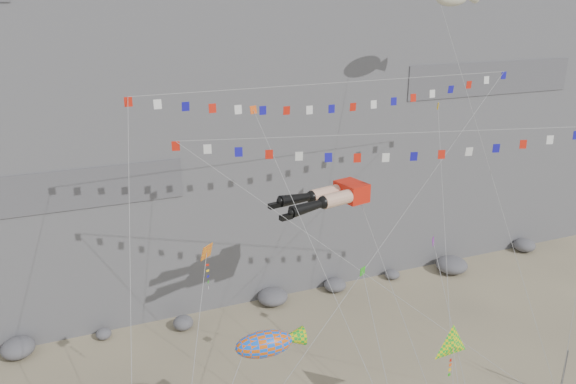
# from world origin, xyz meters

# --- Properties ---
(talus_boulders) EXTENTS (60.00, 3.00, 1.20)m
(talus_boulders) POSITION_xyz_m (0.00, 17.00, 0.60)
(talus_boulders) COLOR #5D5D62
(talus_boulders) RESTS_ON ground
(anchor_pole_right) EXTENTS (0.12, 0.12, 3.65)m
(anchor_pole_right) POSITION_xyz_m (13.27, -1.48, 1.83)
(anchor_pole_right) COLOR slate
(anchor_pole_right) RESTS_ON ground
(legs_kite) EXTENTS (7.04, 16.65, 20.10)m
(legs_kite) POSITION_xyz_m (0.32, 7.31, 12.95)
(legs_kite) COLOR red
(legs_kite) RESTS_ON ground
(flag_banner_upper) EXTENTS (30.73, 14.51, 29.51)m
(flag_banner_upper) POSITION_xyz_m (2.33, 9.75, 19.76)
(flag_banner_upper) COLOR red
(flag_banner_upper) RESTS_ON ground
(flag_banner_lower) EXTENTS (25.77, 10.25, 20.57)m
(flag_banner_lower) POSITION_xyz_m (3.72, 4.70, 17.37)
(flag_banner_lower) COLOR red
(flag_banner_lower) RESTS_ON ground
(harlequin_kite) EXTENTS (5.19, 8.31, 15.09)m
(harlequin_kite) POSITION_xyz_m (-8.82, 3.12, 12.47)
(harlequin_kite) COLOR red
(harlequin_kite) RESTS_ON ground
(fish_windsock) EXTENTS (8.92, 5.12, 11.80)m
(fish_windsock) POSITION_xyz_m (-6.97, -0.38, 8.66)
(fish_windsock) COLOR #E4590B
(fish_windsock) RESTS_ON ground
(delta_kite) EXTENTS (4.39, 7.47, 10.09)m
(delta_kite) POSITION_xyz_m (3.80, -1.64, 6.56)
(delta_kite) COLOR yellow
(delta_kite) RESTS_ON ground
(small_kite_a) EXTENTS (4.47, 16.10, 24.51)m
(small_kite_a) POSITION_xyz_m (-4.03, 8.47, 18.10)
(small_kite_a) COLOR #FF5815
(small_kite_a) RESTS_ON ground
(small_kite_b) EXTENTS (2.95, 10.39, 14.59)m
(small_kite_b) POSITION_xyz_m (5.54, 3.04, 10.45)
(small_kite_b) COLOR purple
(small_kite_b) RESTS_ON ground
(small_kite_c) EXTENTS (2.09, 10.04, 13.88)m
(small_kite_c) POSITION_xyz_m (-0.02, 2.03, 9.99)
(small_kite_c) COLOR green
(small_kite_c) RESTS_ON ground
(small_kite_d) EXTENTS (7.56, 14.52, 23.87)m
(small_kite_d) POSITION_xyz_m (8.42, 7.51, 17.47)
(small_kite_d) COLOR yellow
(small_kite_d) RESTS_ON ground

